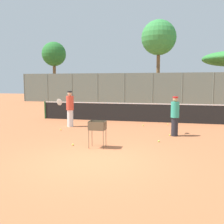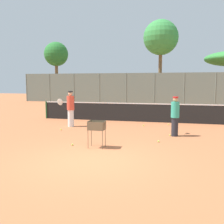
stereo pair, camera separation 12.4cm
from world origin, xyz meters
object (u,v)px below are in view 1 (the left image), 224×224
player_red_cap (175,116)px  parked_car (82,95)px  tennis_net (134,112)px  ball_cart (97,128)px  player_white_outfit (70,108)px

player_red_cap → parked_car: 22.74m
tennis_net → ball_cart: bearing=-92.7°
player_white_outfit → ball_cart: (2.58, -3.86, -0.24)m
parked_car → player_white_outfit: bearing=-71.8°
player_white_outfit → player_red_cap: size_ratio=1.09×
tennis_net → ball_cart: size_ratio=12.12×
player_red_cap → parked_car: player_red_cap is taller
player_white_outfit → ball_cart: bearing=116.4°
player_white_outfit → player_red_cap: (5.17, -1.19, -0.08)m
tennis_net → ball_cart: tennis_net is taller
player_red_cap → ball_cart: bearing=121.4°
ball_cart → parked_car: size_ratio=0.22×
tennis_net → parked_car: (-8.98, 16.07, 0.10)m
player_red_cap → tennis_net: bearing=17.3°
player_white_outfit → player_red_cap: bearing=159.7°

